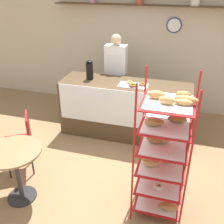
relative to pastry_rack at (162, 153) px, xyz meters
name	(u,v)px	position (x,y,z in m)	size (l,w,h in m)	color
ground_plane	(104,176)	(-0.82, 0.35, -0.84)	(14.00, 14.00, 0.00)	olive
back_wall	(141,44)	(-0.82, 2.91, 0.53)	(10.00, 0.30, 2.70)	beige
display_counter	(125,109)	(-0.82, 1.59, -0.34)	(2.25, 0.67, 1.00)	#4C3823
pastry_rack	(162,153)	(0.00, 0.00, 0.00)	(0.59, 0.56, 1.75)	#A51919
person_worker	(116,75)	(-1.15, 2.18, 0.08)	(0.40, 0.23, 1.69)	#282833
cafe_table	(15,163)	(-1.74, -0.33, -0.27)	(0.69, 0.69, 0.76)	#262628
cafe_chair	(23,137)	(-1.99, 0.21, -0.28)	(0.52, 0.52, 0.90)	black
coffee_carafe	(90,70)	(-1.47, 1.60, 0.33)	(0.12, 0.12, 0.34)	black
donut_tray_counter	(134,85)	(-0.65, 1.51, 0.18)	(0.48, 0.26, 0.05)	silver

